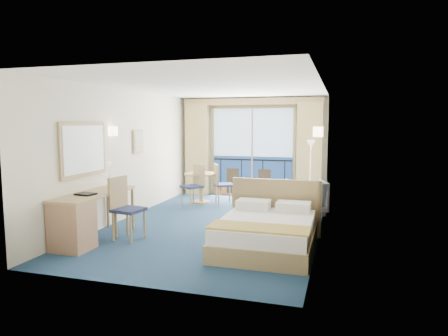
# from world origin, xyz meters

# --- Properties ---
(floor) EXTENTS (6.50, 6.50, 0.00)m
(floor) POSITION_xyz_m (0.00, 0.00, 0.00)
(floor) COLOR navy
(floor) RESTS_ON ground
(room_walls) EXTENTS (4.04, 6.54, 2.72)m
(room_walls) POSITION_xyz_m (0.00, 0.00, 1.78)
(room_walls) COLOR beige
(room_walls) RESTS_ON ground
(balcony_door) EXTENTS (2.36, 0.03, 2.52)m
(balcony_door) POSITION_xyz_m (-0.01, 3.22, 1.14)
(balcony_door) COLOR navy
(balcony_door) RESTS_ON room_walls
(curtain_left) EXTENTS (0.65, 0.22, 2.55)m
(curtain_left) POSITION_xyz_m (-1.55, 3.07, 1.28)
(curtain_left) COLOR tan
(curtain_left) RESTS_ON room_walls
(curtain_right) EXTENTS (0.65, 0.22, 2.55)m
(curtain_right) POSITION_xyz_m (1.55, 3.07, 1.28)
(curtain_right) COLOR tan
(curtain_right) RESTS_ON room_walls
(pelmet) EXTENTS (3.80, 0.25, 0.18)m
(pelmet) POSITION_xyz_m (0.00, 3.10, 2.58)
(pelmet) COLOR tan
(pelmet) RESTS_ON room_walls
(mirror) EXTENTS (0.05, 1.25, 0.95)m
(mirror) POSITION_xyz_m (-1.97, -1.50, 1.55)
(mirror) COLOR tan
(mirror) RESTS_ON room_walls
(wall_print) EXTENTS (0.04, 0.42, 0.52)m
(wall_print) POSITION_xyz_m (-1.97, 0.45, 1.60)
(wall_print) COLOR tan
(wall_print) RESTS_ON room_walls
(sconce_left) EXTENTS (0.18, 0.18, 0.18)m
(sconce_left) POSITION_xyz_m (-1.94, -0.60, 1.85)
(sconce_left) COLOR #FFDCB2
(sconce_left) RESTS_ON room_walls
(sconce_right) EXTENTS (0.18, 0.18, 0.18)m
(sconce_right) POSITION_xyz_m (1.94, -0.15, 1.85)
(sconce_right) COLOR #FFDCB2
(sconce_right) RESTS_ON room_walls
(bed) EXTENTS (1.60, 1.90, 1.01)m
(bed) POSITION_xyz_m (1.25, -1.33, 0.28)
(bed) COLOR tan
(bed) RESTS_ON ground
(nightstand) EXTENTS (0.45, 0.43, 0.59)m
(nightstand) POSITION_xyz_m (1.75, -0.22, 0.29)
(nightstand) COLOR #A47456
(nightstand) RESTS_ON ground
(phone) EXTENTS (0.21, 0.20, 0.08)m
(phone) POSITION_xyz_m (1.80, -0.26, 0.63)
(phone) COLOR beige
(phone) RESTS_ON nightstand
(armchair) EXTENTS (1.03, 1.05, 0.76)m
(armchair) POSITION_xyz_m (1.62, 1.46, 0.38)
(armchair) COLOR #3F454D
(armchair) RESTS_ON ground
(floor_lamp) EXTENTS (0.22, 0.22, 1.60)m
(floor_lamp) POSITION_xyz_m (1.64, 2.42, 1.21)
(floor_lamp) COLOR silver
(floor_lamp) RESTS_ON ground
(desk) EXTENTS (0.60, 1.75, 0.82)m
(desk) POSITION_xyz_m (-1.69, -2.12, 0.45)
(desk) COLOR tan
(desk) RESTS_ON ground
(desk_chair) EXTENTS (0.54, 0.53, 1.08)m
(desk_chair) POSITION_xyz_m (-1.22, -1.47, 0.61)
(desk_chair) COLOR #20284B
(desk_chair) RESTS_ON ground
(folder) EXTENTS (0.33, 0.27, 0.03)m
(folder) POSITION_xyz_m (-1.69, -1.88, 0.84)
(folder) COLOR black
(folder) RESTS_ON desk
(desk_lamp) EXTENTS (0.12, 0.12, 0.45)m
(desk_lamp) POSITION_xyz_m (-1.74, -1.09, 1.16)
(desk_lamp) COLOR silver
(desk_lamp) RESTS_ON desk
(round_table) EXTENTS (0.83, 0.83, 0.75)m
(round_table) POSITION_xyz_m (-1.05, 1.94, 0.57)
(round_table) COLOR tan
(round_table) RESTS_ON ground
(table_chair_a) EXTENTS (0.59, 0.59, 1.00)m
(table_chair_a) POSITION_xyz_m (-0.50, 1.89, 0.56)
(table_chair_a) COLOR #20284B
(table_chair_a) RESTS_ON ground
(table_chair_b) EXTENTS (0.60, 0.60, 1.01)m
(table_chair_b) POSITION_xyz_m (-1.03, 1.49, 0.57)
(table_chair_b) COLOR #20284B
(table_chair_b) RESTS_ON ground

